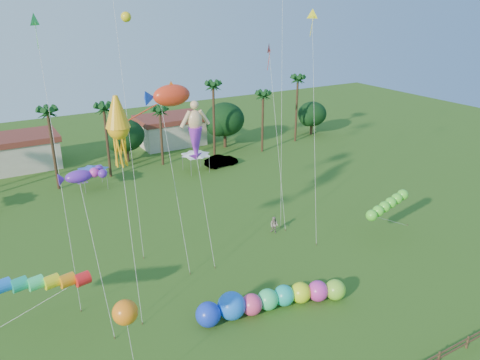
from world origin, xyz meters
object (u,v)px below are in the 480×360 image
spectator_b (274,225)px  blue_ball (208,314)px  car_b (221,161)px  caterpillar_inflatable (278,298)px

spectator_b → blue_ball: size_ratio=0.94×
spectator_b → blue_ball: (-12.52, -9.76, 0.05)m
spectator_b → blue_ball: 15.87m
car_b → spectator_b: bearing=161.8°
car_b → caterpillar_inflatable: 33.88m
car_b → caterpillar_inflatable: caterpillar_inflatable is taller
caterpillar_inflatable → blue_ball: caterpillar_inflatable is taller
caterpillar_inflatable → blue_ball: size_ratio=5.57×
spectator_b → caterpillar_inflatable: (-6.86, -10.63, 0.02)m
car_b → caterpillar_inflatable: (-11.92, -31.71, 0.12)m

